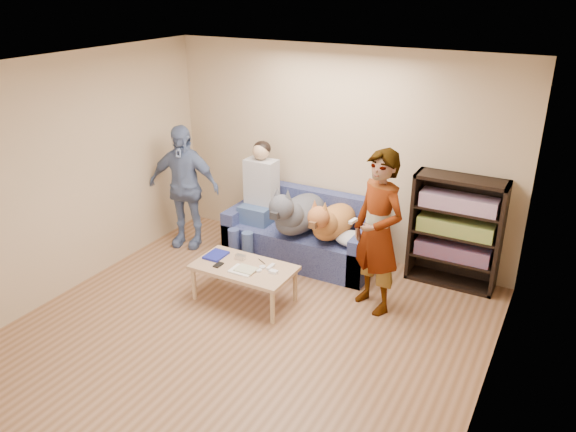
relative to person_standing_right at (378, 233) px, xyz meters
The scene contains 26 objects.
ground 1.90m from the person_standing_right, 124.03° to the right, with size 5.00×5.00×0.00m, color brown.
ceiling 2.41m from the person_standing_right, 124.03° to the right, with size 5.00×5.00×0.00m, color white.
wall_back 1.51m from the person_standing_right, 130.63° to the left, with size 4.50×4.50×0.00m, color tan.
wall_left 3.51m from the person_standing_right, 156.35° to the right, with size 5.00×5.00×0.00m, color tan.
wall_right 1.96m from the person_standing_right, 46.98° to the right, with size 5.00×5.00×0.00m, color tan.
blanket 0.77m from the person_standing_right, 133.33° to the left, with size 0.42×0.36×0.15m, color #A4A4A8.
person_standing_right is the anchor object (origin of this frame).
person_standing_left 2.76m from the person_standing_right, behind, with size 0.95×0.40×1.63m, color #6879A7.
held_controller 0.33m from the person_standing_right, 135.00° to the right, with size 0.04×0.12×0.03m, color white.
notebook_blue 1.83m from the person_standing_right, 163.53° to the right, with size 0.20×0.26×0.03m, color navy.
papers 1.48m from the person_standing_right, 152.43° to the right, with size 0.26×0.20×0.01m, color white.
magazine 1.44m from the person_standing_right, 152.59° to the right, with size 0.22×0.17×0.01m, color beige.
camera_silver 1.55m from the person_standing_right, 163.06° to the right, with size 0.11×0.06×0.05m, color silver.
controller_a 1.20m from the person_standing_right, 156.07° to the right, with size 0.04×0.13×0.03m, color white.
controller_b 1.17m from the person_standing_right, 150.46° to the right, with size 0.09×0.06×0.03m, color white.
headphone_cup_a 1.32m from the person_standing_right, 152.50° to the right, with size 0.07×0.07×0.02m, color white.
headphone_cup_b 1.29m from the person_standing_right, 155.88° to the right, with size 0.07×0.07×0.02m, color silver.
pen_orange 1.57m from the person_standing_right, 151.63° to the right, with size 0.01×0.01×0.14m, color #C5661B.
pen_black 1.32m from the person_standing_right, 162.48° to the right, with size 0.01×0.01×0.14m, color black.
wallet 1.75m from the person_standing_right, 156.54° to the right, with size 0.07×0.12×0.01m, color black.
sofa 1.51m from the person_standing_right, 149.74° to the left, with size 1.90×0.85×0.82m.
person_seated 1.89m from the person_standing_right, 162.39° to the left, with size 0.40×0.73×1.47m.
dog_gray 1.31m from the person_standing_right, 157.33° to the left, with size 0.48×1.28×0.70m.
dog_tan 0.96m from the person_standing_right, 144.48° to the left, with size 0.42×1.17×0.60m.
coffee_table 1.50m from the person_standing_right, 156.97° to the right, with size 1.10×0.60×0.42m.
bookshelf 1.13m from the person_standing_right, 56.96° to the left, with size 1.00×0.34×1.30m.
Camera 1 is at (2.63, -3.65, 3.31)m, focal length 35.00 mm.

